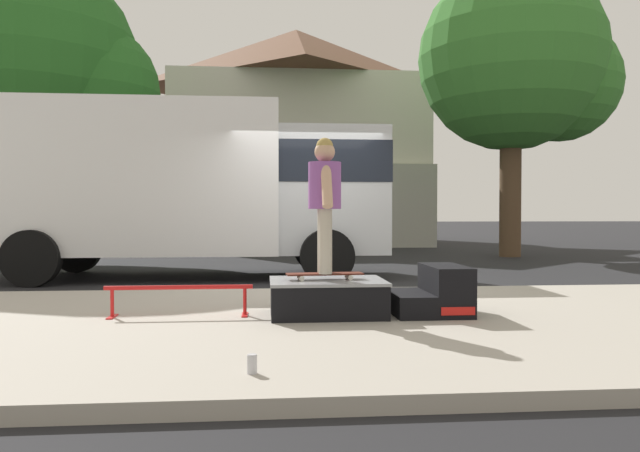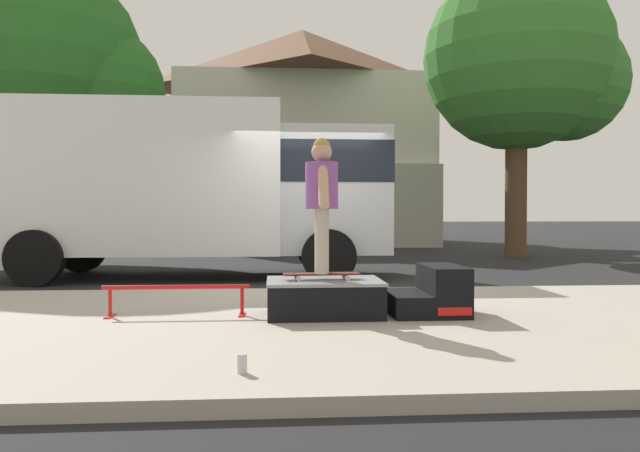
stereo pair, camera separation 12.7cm
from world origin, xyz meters
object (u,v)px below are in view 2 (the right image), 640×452
object	(u,v)px
street_tree_main	(47,72)
skateboard	(322,274)
skate_box	(324,296)
grind_rail	(176,293)
street_tree_neighbour	(527,63)
soda_can	(242,364)
box_truck	(195,183)
skater_kid	(322,194)
kicker_ramp	(432,294)

from	to	relation	value
street_tree_main	skateboard	bearing A→B (deg)	-56.66
skate_box	grind_rail	bearing A→B (deg)	177.53
street_tree_neighbour	soda_can	bearing A→B (deg)	-120.45
soda_can	box_truck	bearing A→B (deg)	99.69
box_truck	street_tree_neighbour	distance (m)	9.88
skateboard	street_tree_main	world-z (taller)	street_tree_main
soda_can	box_truck	size ratio (longest dim) A/B	0.02
grind_rail	skater_kid	world-z (taller)	skater_kid
skater_kid	soda_can	bearing A→B (deg)	-107.45
grind_rail	skater_kid	xyz separation A→B (m)	(1.47, -0.07, 1.01)
grind_rail	skater_kid	bearing A→B (deg)	-2.79
street_tree_main	street_tree_neighbour	distance (m)	12.15
skateboard	skate_box	bearing A→B (deg)	14.53
skate_box	skater_kid	world-z (taller)	skater_kid
skater_kid	street_tree_neighbour	xyz separation A→B (m)	(6.18, 9.49, 3.74)
skateboard	street_tree_neighbour	size ratio (longest dim) A/B	0.10
soda_can	skate_box	bearing A→B (deg)	71.98
skateboard	street_tree_neighbour	distance (m)	12.21
street_tree_main	street_tree_neighbour	xyz separation A→B (m)	(12.13, 0.44, 0.53)
kicker_ramp	grind_rail	bearing A→B (deg)	178.58
kicker_ramp	street_tree_neighbour	xyz separation A→B (m)	(5.03, 9.48, 4.78)
soda_can	skateboard	bearing A→B (deg)	72.55
skater_kid	box_truck	distance (m)	5.32
skate_box	box_truck	bearing A→B (deg)	111.40
skate_box	soda_can	size ratio (longest dim) A/B	9.27
skate_box	box_truck	distance (m)	5.49
kicker_ramp	skater_kid	distance (m)	1.55
skateboard	grind_rail	bearing A→B (deg)	177.21
kicker_ramp	street_tree_main	size ratio (longest dim) A/B	0.11
skateboard	box_truck	size ratio (longest dim) A/B	0.11
skate_box	street_tree_neighbour	bearing A→B (deg)	57.02
box_truck	skate_box	bearing A→B (deg)	-68.60
street_tree_main	street_tree_neighbour	size ratio (longest dim) A/B	0.95
skateboard	box_truck	world-z (taller)	box_truck
kicker_ramp	skater_kid	bearing A→B (deg)	-179.67
grind_rail	skateboard	size ratio (longest dim) A/B	1.87
skateboard	skater_kid	size ratio (longest dim) A/B	0.58
skater_kid	box_truck	bearing A→B (deg)	111.10
skateboard	street_tree_main	size ratio (longest dim) A/B	0.11
soda_can	street_tree_neighbour	xyz separation A→B (m)	(6.87, 11.69, 4.92)
skate_box	soda_can	world-z (taller)	skate_box
box_truck	skater_kid	bearing A→B (deg)	-68.90
skate_box	skateboard	world-z (taller)	skateboard
skate_box	kicker_ramp	bearing A→B (deg)	-0.02
skater_kid	soda_can	size ratio (longest dim) A/B	10.93
skater_kid	street_tree_neighbour	bearing A→B (deg)	56.93
skater_kid	street_tree_neighbour	distance (m)	11.92
grind_rail	skateboard	world-z (taller)	skateboard
skateboard	street_tree_neighbour	world-z (taller)	street_tree_neighbour
skate_box	soda_can	xyz separation A→B (m)	(-0.72, -2.21, -0.13)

